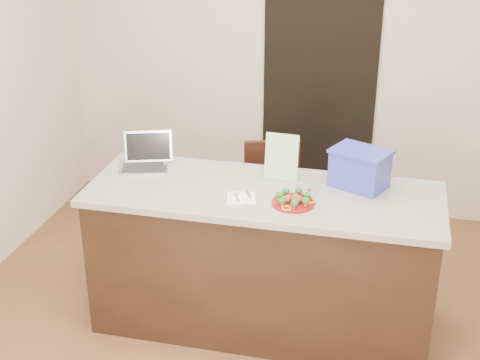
% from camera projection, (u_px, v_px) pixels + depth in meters
% --- Properties ---
extents(ground, '(4.00, 4.00, 0.00)m').
position_uv_depth(ground, '(253.00, 346.00, 4.02)').
color(ground, brown).
rests_on(ground, ground).
extents(room_shell, '(4.00, 4.00, 4.00)m').
position_uv_depth(room_shell, '(255.00, 86.00, 3.35)').
color(room_shell, white).
rests_on(room_shell, ground).
extents(doorway, '(0.90, 0.02, 2.00)m').
position_uv_depth(doorway, '(319.00, 93.00, 5.34)').
color(doorway, black).
rests_on(doorway, ground).
extents(island, '(2.06, 0.76, 0.92)m').
position_uv_depth(island, '(262.00, 259.00, 4.05)').
color(island, black).
rests_on(island, ground).
extents(plate, '(0.24, 0.24, 0.02)m').
position_uv_depth(plate, '(293.00, 203.00, 3.70)').
color(plate, maroon).
rests_on(plate, island).
extents(meatballs, '(0.10, 0.09, 0.04)m').
position_uv_depth(meatballs, '(293.00, 199.00, 3.70)').
color(meatballs, brown).
rests_on(meatballs, plate).
extents(broccoli, '(0.20, 0.20, 0.04)m').
position_uv_depth(broccoli, '(293.00, 196.00, 3.69)').
color(broccoli, '#15511C').
rests_on(broccoli, plate).
extents(pepper_rings, '(0.22, 0.21, 0.01)m').
position_uv_depth(pepper_rings, '(293.00, 201.00, 3.70)').
color(pepper_rings, gold).
rests_on(pepper_rings, plate).
extents(napkin, '(0.19, 0.19, 0.01)m').
position_uv_depth(napkin, '(241.00, 198.00, 3.77)').
color(napkin, white).
rests_on(napkin, island).
extents(fork, '(0.06, 0.14, 0.00)m').
position_uv_depth(fork, '(238.00, 196.00, 3.78)').
color(fork, silver).
rests_on(fork, napkin).
extents(knife, '(0.06, 0.19, 0.01)m').
position_uv_depth(knife, '(246.00, 199.00, 3.75)').
color(knife, white).
rests_on(knife, napkin).
extents(yogurt_bottle, '(0.04, 0.04, 0.08)m').
position_uv_depth(yogurt_bottle, '(309.00, 197.00, 3.72)').
color(yogurt_bottle, beige).
rests_on(yogurt_bottle, island).
extents(laptop, '(0.35, 0.32, 0.21)m').
position_uv_depth(laptop, '(146.00, 158.00, 4.18)').
color(laptop, '#B2B2B7').
rests_on(laptop, island).
extents(leaflet, '(0.20, 0.06, 0.28)m').
position_uv_depth(leaflet, '(282.00, 157.00, 3.95)').
color(leaflet, white).
rests_on(leaflet, island).
extents(blue_box, '(0.39, 0.34, 0.23)m').
position_uv_depth(blue_box, '(360.00, 168.00, 3.87)').
color(blue_box, '#2F39AA').
rests_on(blue_box, island).
extents(chair, '(0.49, 0.50, 0.89)m').
position_uv_depth(chair, '(269.00, 196.00, 4.74)').
color(chair, '#351810').
rests_on(chair, ground).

